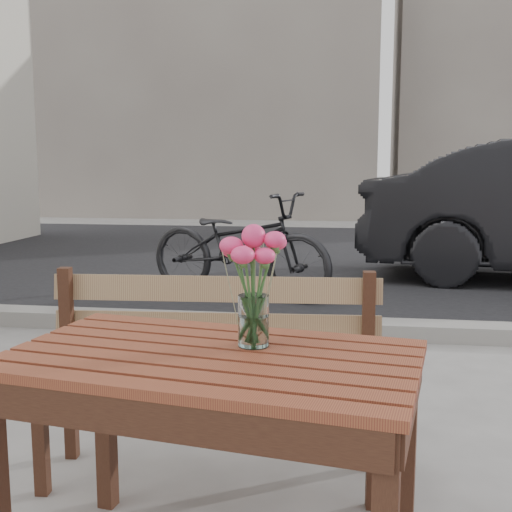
{
  "coord_description": "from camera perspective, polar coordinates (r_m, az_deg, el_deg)",
  "views": [
    {
      "loc": [
        0.44,
        -1.65,
        1.27
      ],
      "look_at": [
        0.16,
        0.24,
        0.99
      ],
      "focal_mm": 45.0,
      "sensor_mm": 36.0,
      "label": 1
    }
  ],
  "objects": [
    {
      "name": "main_bench",
      "position": [
        2.62,
        -3.9,
        -8.32
      ],
      "size": [
        1.4,
        0.5,
        0.85
      ],
      "rotation": [
        0.0,
        0.0,
        0.07
      ],
      "color": "#886146",
      "rests_on": "ground"
    },
    {
      "name": "main_table",
      "position": [
        1.91,
        -3.97,
        -12.02
      ],
      "size": [
        1.27,
        0.87,
        0.72
      ],
      "rotation": [
        0.0,
        0.0,
        -0.17
      ],
      "color": "maroon",
      "rests_on": "ground"
    },
    {
      "name": "main_vase",
      "position": [
        1.89,
        -0.22,
        -1.35
      ],
      "size": [
        0.2,
        0.2,
        0.36
      ],
      "color": "white",
      "rests_on": "main_table"
    },
    {
      "name": "street",
      "position": [
        6.84,
        4.56,
        -2.17
      ],
      "size": [
        30.0,
        8.12,
        0.12
      ],
      "color": "black",
      "rests_on": "ground"
    },
    {
      "name": "backdrop_buildings",
      "position": [
        16.22,
        7.65,
        16.49
      ],
      "size": [
        15.5,
        4.0,
        8.0
      ],
      "color": "gray",
      "rests_on": "ground"
    },
    {
      "name": "bicycle",
      "position": [
        6.06,
        -1.55,
        1.02
      ],
      "size": [
        2.02,
        1.27,
        1.0
      ],
      "primitive_type": "imported",
      "rotation": [
        0.0,
        0.0,
        1.22
      ],
      "color": "black",
      "rests_on": "ground"
    }
  ]
}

